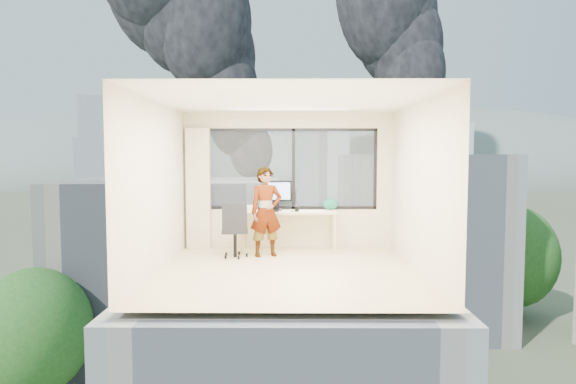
{
  "coord_description": "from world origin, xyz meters",
  "views": [
    {
      "loc": [
        0.06,
        -7.32,
        1.74
      ],
      "look_at": [
        0.0,
        1.0,
        1.15
      ],
      "focal_mm": 30.16,
      "sensor_mm": 36.0,
      "label": 1
    }
  ],
  "objects_px": {
    "person": "(266,212)",
    "monitor": "(277,195)",
    "laptop": "(269,205)",
    "handbag": "(330,204)",
    "game_console": "(247,207)",
    "desk": "(288,231)",
    "chair": "(235,229)"
  },
  "relations": [
    {
      "from": "desk",
      "to": "laptop",
      "type": "distance_m",
      "value": 0.61
    },
    {
      "from": "person",
      "to": "handbag",
      "type": "relative_size",
      "value": 5.52
    },
    {
      "from": "monitor",
      "to": "handbag",
      "type": "relative_size",
      "value": 1.98
    },
    {
      "from": "monitor",
      "to": "laptop",
      "type": "bearing_deg",
      "value": -144.65
    },
    {
      "from": "desk",
      "to": "chair",
      "type": "xyz_separation_m",
      "value": [
        -0.93,
        -0.61,
        0.12
      ]
    },
    {
      "from": "game_console",
      "to": "laptop",
      "type": "bearing_deg",
      "value": -9.07
    },
    {
      "from": "chair",
      "to": "handbag",
      "type": "relative_size",
      "value": 3.49
    },
    {
      "from": "handbag",
      "to": "monitor",
      "type": "bearing_deg",
      "value": 176.41
    },
    {
      "from": "monitor",
      "to": "handbag",
      "type": "distance_m",
      "value": 1.04
    },
    {
      "from": "desk",
      "to": "person",
      "type": "xyz_separation_m",
      "value": [
        -0.39,
        -0.51,
        0.41
      ]
    },
    {
      "from": "chair",
      "to": "handbag",
      "type": "height_order",
      "value": "chair"
    },
    {
      "from": "chair",
      "to": "handbag",
      "type": "xyz_separation_m",
      "value": [
        1.73,
        0.81,
        0.36
      ]
    },
    {
      "from": "game_console",
      "to": "handbag",
      "type": "relative_size",
      "value": 1.21
    },
    {
      "from": "monitor",
      "to": "handbag",
      "type": "bearing_deg",
      "value": -6.65
    },
    {
      "from": "game_console",
      "to": "handbag",
      "type": "distance_m",
      "value": 1.6
    },
    {
      "from": "game_console",
      "to": "laptop",
      "type": "xyz_separation_m",
      "value": [
        0.44,
        -0.25,
        0.08
      ]
    },
    {
      "from": "chair",
      "to": "monitor",
      "type": "xyz_separation_m",
      "value": [
        0.71,
        0.72,
        0.54
      ]
    },
    {
      "from": "laptop",
      "to": "handbag",
      "type": "bearing_deg",
      "value": 16.41
    },
    {
      "from": "monitor",
      "to": "game_console",
      "type": "height_order",
      "value": "monitor"
    },
    {
      "from": "person",
      "to": "handbag",
      "type": "bearing_deg",
      "value": 11.63
    },
    {
      "from": "desk",
      "to": "person",
      "type": "distance_m",
      "value": 0.76
    },
    {
      "from": "person",
      "to": "laptop",
      "type": "relative_size",
      "value": 4.04
    },
    {
      "from": "person",
      "to": "monitor",
      "type": "relative_size",
      "value": 2.78
    },
    {
      "from": "desk",
      "to": "monitor",
      "type": "relative_size",
      "value": 3.18
    },
    {
      "from": "chair",
      "to": "handbag",
      "type": "distance_m",
      "value": 1.94
    },
    {
      "from": "desk",
      "to": "laptop",
      "type": "xyz_separation_m",
      "value": [
        -0.36,
        -0.04,
        0.49
      ]
    },
    {
      "from": "game_console",
      "to": "handbag",
      "type": "xyz_separation_m",
      "value": [
        1.6,
        -0.01,
        0.07
      ]
    },
    {
      "from": "monitor",
      "to": "handbag",
      "type": "height_order",
      "value": "monitor"
    },
    {
      "from": "desk",
      "to": "monitor",
      "type": "distance_m",
      "value": 0.7
    },
    {
      "from": "person",
      "to": "monitor",
      "type": "height_order",
      "value": "person"
    },
    {
      "from": "chair",
      "to": "desk",
      "type": "bearing_deg",
      "value": 28.23
    },
    {
      "from": "chair",
      "to": "laptop",
      "type": "xyz_separation_m",
      "value": [
        0.57,
        0.57,
        0.37
      ]
    }
  ]
}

